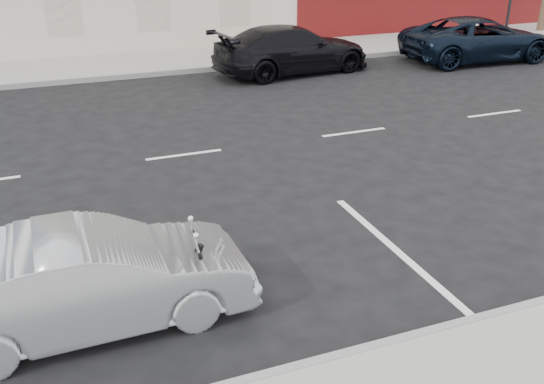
{
  "coord_description": "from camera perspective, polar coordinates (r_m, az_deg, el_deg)",
  "views": [
    {
      "loc": [
        -4.57,
        -11.68,
        4.53
      ],
      "look_at": [
        -1.6,
        -4.05,
        0.8
      ],
      "focal_mm": 40.0,
      "sensor_mm": 36.0,
      "label": 1
    }
  ],
  "objects": [
    {
      "name": "sedan_silver",
      "position": [
        7.52,
        -16.59,
        -7.92
      ],
      "size": [
        3.83,
        1.39,
        1.26
      ],
      "primitive_type": "imported",
      "rotation": [
        0.0,
        0.0,
        1.59
      ],
      "color": "#95989C",
      "rests_on": "ground"
    },
    {
      "name": "car_far",
      "position": [
        19.51,
        1.9,
        13.27
      ],
      "size": [
        5.3,
        2.69,
        1.48
      ],
      "primitive_type": "imported",
      "rotation": [
        0.0,
        0.0,
        1.7
      ],
      "color": "black",
      "rests_on": "ground"
    },
    {
      "name": "suv_far",
      "position": [
        22.4,
        18.86,
        13.47
      ],
      "size": [
        5.37,
        2.66,
        1.46
      ],
      "primitive_type": "imported",
      "rotation": [
        0.0,
        0.0,
        1.53
      ],
      "color": "black",
      "rests_on": "ground"
    },
    {
      "name": "ground",
      "position": [
        13.33,
        0.12,
        4.63
      ],
      "size": [
        120.0,
        120.0,
        0.0
      ],
      "primitive_type": "plane",
      "color": "black",
      "rests_on": "ground"
    },
    {
      "name": "fire_hydrant",
      "position": [
        26.41,
        18.55,
        14.57
      ],
      "size": [
        0.2,
        0.2,
        0.72
      ],
      "color": "beige",
      "rests_on": "sidewalk_far"
    },
    {
      "name": "curb_far",
      "position": [
        19.21,
        -22.22,
        9.3
      ],
      "size": [
        80.0,
        0.12,
        0.16
      ],
      "primitive_type": "cube",
      "color": "gray",
      "rests_on": "ground"
    },
    {
      "name": "sidewalk_far",
      "position": [
        20.86,
        -22.29,
        10.37
      ],
      "size": [
        80.0,
        3.4,
        0.15
      ],
      "primitive_type": "cube",
      "color": "gray",
      "rests_on": "ground"
    },
    {
      "name": "motorcycle",
      "position": [
        7.66,
        -5.22,
        -7.97
      ],
      "size": [
        1.89,
        0.62,
        0.95
      ],
      "rotation": [
        0.0,
        0.0,
        -0.11
      ],
      "color": "black",
      "rests_on": "ground"
    }
  ]
}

